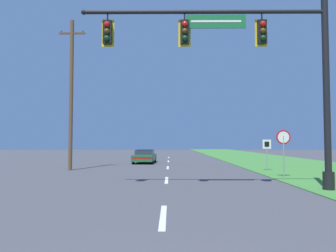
# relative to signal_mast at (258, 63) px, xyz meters

# --- Properties ---
(grass_verge_right) EXTENTS (10.00, 110.00, 0.04)m
(grass_verge_right) POSITION_rel_signal_mast_xyz_m (6.82, 19.49, -5.03)
(grass_verge_right) COLOR #428438
(grass_verge_right) RESTS_ON ground
(road_center_line) EXTENTS (0.16, 34.80, 0.01)m
(road_center_line) POSITION_rel_signal_mast_xyz_m (-3.68, 11.49, -5.04)
(road_center_line) COLOR silver
(road_center_line) RESTS_ON ground
(signal_mast) EXTENTS (10.04, 0.47, 7.99)m
(signal_mast) POSITION_rel_signal_mast_xyz_m (0.00, 0.00, 0.00)
(signal_mast) COLOR black
(signal_mast) RESTS_ON grass_verge_right
(car_ahead) EXTENTS (2.00, 4.67, 1.19)m
(car_ahead) POSITION_rel_signal_mast_xyz_m (-5.84, 17.11, -4.44)
(car_ahead) COLOR black
(car_ahead) RESTS_ON ground
(stop_sign) EXTENTS (0.76, 0.07, 2.50)m
(stop_sign) POSITION_rel_signal_mast_xyz_m (2.53, 4.52, -3.19)
(stop_sign) COLOR gray
(stop_sign) RESTS_ON grass_verge_right
(route_sign_post) EXTENTS (0.55, 0.06, 2.03)m
(route_sign_post) POSITION_rel_signal_mast_xyz_m (2.85, 8.60, -3.52)
(route_sign_post) COLOR gray
(route_sign_post) RESTS_ON grass_verge_right
(utility_pole_near) EXTENTS (1.80, 0.26, 10.33)m
(utility_pole_near) POSITION_rel_signal_mast_xyz_m (-10.29, 9.28, 0.28)
(utility_pole_near) COLOR brown
(utility_pole_near) RESTS_ON ground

